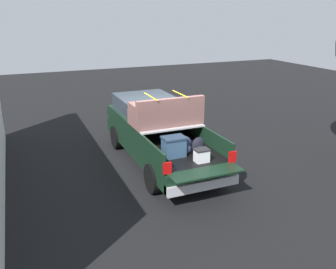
# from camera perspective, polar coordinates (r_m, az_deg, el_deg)

# --- Properties ---
(ground_plane) EXTENTS (40.00, 40.00, 0.00)m
(ground_plane) POSITION_cam_1_polar(r_m,az_deg,el_deg) (11.23, -1.21, -4.41)
(ground_plane) COLOR black
(pickup_truck) EXTENTS (6.05, 2.06, 2.23)m
(pickup_truck) POSITION_cam_1_polar(r_m,az_deg,el_deg) (11.19, -1.90, 0.72)
(pickup_truck) COLOR black
(pickup_truck) RESTS_ON ground_plane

